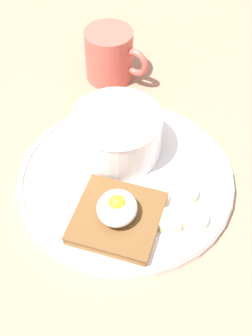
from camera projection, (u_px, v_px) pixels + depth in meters
The scene contains 9 objects.
ground_plane at pixel (126, 187), 63.15cm from camera, with size 120.00×120.00×2.00cm, color #9D745B.
plate at pixel (126, 179), 61.79cm from camera, with size 28.47×28.47×1.60cm.
oatmeal_bowl at pixel (117, 133), 62.40cm from camera, with size 12.08×12.08×6.40cm.
toast_slice at pixel (114, 217), 56.62cm from camera, with size 11.70×11.70×1.38cm.
poached_egg at pixel (114, 207), 55.00cm from camera, with size 5.29×4.82×3.40cm.
banana_slice_front at pixel (170, 221), 56.37cm from camera, with size 4.00×4.04×1.45cm.
banana_slice_left at pixel (186, 193), 59.34cm from camera, with size 4.08×4.01×1.32cm.
banana_slice_back at pixel (194, 218), 56.67cm from camera, with size 3.68×3.64×1.37cm.
coffee_mug at pixel (110, 55), 73.82cm from camera, with size 7.62×10.55×8.28cm.
Camera 1 is at (38.65, 5.95, 50.66)cm, focal length 50.00 mm.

